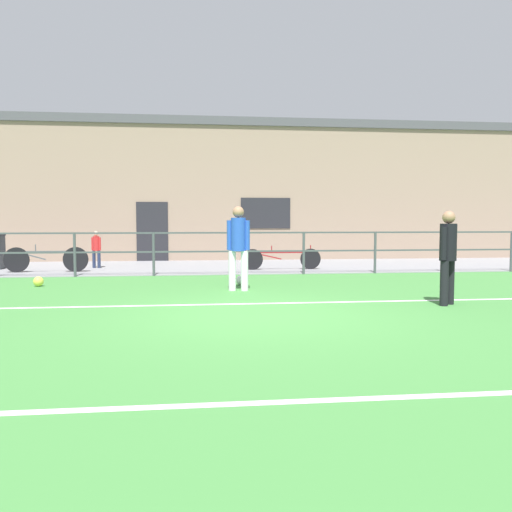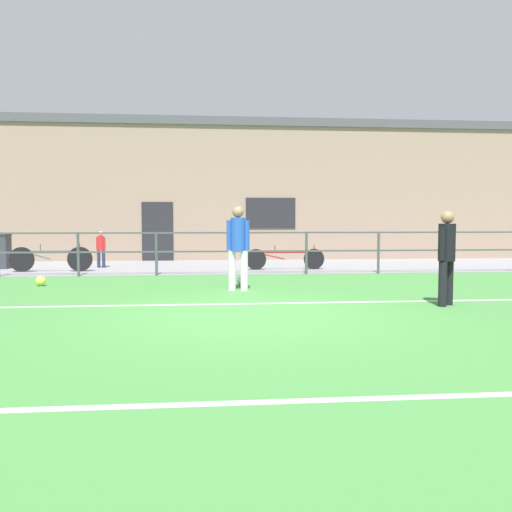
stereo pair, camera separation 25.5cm
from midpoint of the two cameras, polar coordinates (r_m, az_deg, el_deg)
ground at (r=8.29m, az=0.46°, el=-6.46°), size 60.00×44.00×0.04m
field_line_touchline at (r=9.36m, az=-0.23°, el=-5.13°), size 36.00×0.11×0.00m
field_line_hash at (r=4.50m, az=5.84°, el=-15.20°), size 36.00×0.11×0.00m
pavement_strip at (r=16.70m, az=-2.54°, el=-1.12°), size 48.00×5.00×0.02m
perimeter_fence at (r=14.15m, az=-2.03°, el=0.97°), size 36.07×0.07×1.15m
clubhouse_facade at (r=20.36m, az=-3.09°, el=6.99°), size 28.00×2.56×5.12m
player_goalkeeper at (r=9.67m, az=20.46°, el=0.40°), size 0.37×0.32×1.62m
player_striker at (r=11.01m, az=-1.27°, el=1.41°), size 0.47×0.31×1.75m
soccer_ball_match at (r=12.75m, az=-21.52°, el=-2.50°), size 0.22×0.22×0.22m
soccer_ball_spare at (r=12.01m, az=-0.96°, el=-2.61°), size 0.22×0.22×0.22m
spectator_child at (r=16.77m, az=-15.86°, el=0.94°), size 0.29×0.19×1.11m
bicycle_parked_0 at (r=15.54m, az=3.57°, el=-0.28°), size 2.32×0.04×0.71m
bicycle_parked_1 at (r=15.91m, az=-20.70°, el=-0.28°), size 2.28×0.04×0.78m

